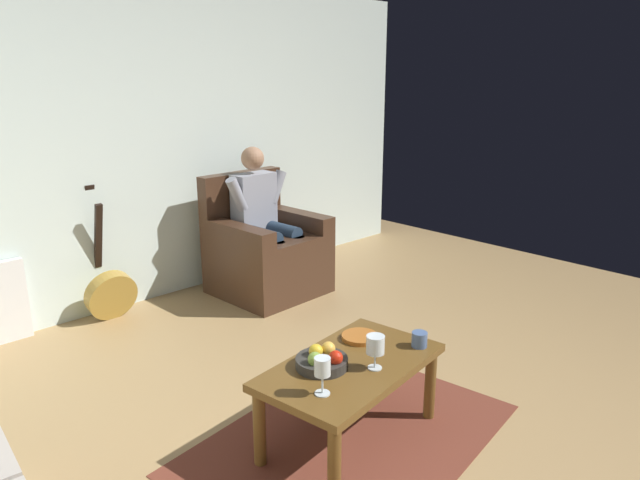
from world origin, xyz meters
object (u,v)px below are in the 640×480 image
object	(u,v)px
fruit_bowl	(322,360)
decorative_dish	(360,337)
person_seated	(264,216)
wine_glass_far	(375,346)
guitar	(110,290)
candle_jar	(419,339)
coffee_table	(351,375)
armchair	(265,253)
wine_glass_near	(322,369)

from	to	relation	value
fruit_bowl	decorative_dish	size ratio (longest dim) A/B	1.30
person_seated	wine_glass_far	bearing A→B (deg)	62.38
guitar	candle_jar	distance (m)	2.50
person_seated	guitar	world-z (taller)	person_seated
coffee_table	decorative_dish	size ratio (longest dim) A/B	5.16
armchair	guitar	world-z (taller)	guitar
wine_glass_near	guitar	bearing A→B (deg)	-92.68
guitar	coffee_table	bearing A→B (deg)	94.73
fruit_bowl	person_seated	bearing A→B (deg)	-121.54
guitar	wine_glass_near	bearing A→B (deg)	87.32
coffee_table	wine_glass_far	bearing A→B (deg)	109.66
armchair	guitar	size ratio (longest dim) A/B	0.98
armchair	candle_jar	distance (m)	2.17
armchair	coffee_table	xyz separation A→B (m)	(1.02, 1.95, 0.02)
coffee_table	fruit_bowl	world-z (taller)	fruit_bowl
decorative_dish	guitar	bearing A→B (deg)	-78.99
person_seated	decorative_dish	bearing A→B (deg)	63.96
fruit_bowl	wine_glass_far	bearing A→B (deg)	133.73
wine_glass_far	armchair	bearing A→B (deg)	-115.41
person_seated	wine_glass_near	world-z (taller)	person_seated
coffee_table	candle_jar	size ratio (longest dim) A/B	12.48
coffee_table	fruit_bowl	bearing A→B (deg)	-26.23
coffee_table	wine_glass_near	size ratio (longest dim) A/B	5.73
wine_glass_near	fruit_bowl	bearing A→B (deg)	-134.18
guitar	fruit_bowl	distance (m)	2.25
wine_glass_near	decorative_dish	size ratio (longest dim) A/B	0.90
coffee_table	candle_jar	distance (m)	0.42
armchair	guitar	xyz separation A→B (m)	(1.21, -0.35, -0.11)
coffee_table	guitar	xyz separation A→B (m)	(0.19, -2.30, -0.14)
person_seated	coffee_table	distance (m)	2.22
candle_jar	person_seated	bearing A→B (deg)	-107.07
guitar	fruit_bowl	size ratio (longest dim) A/B	4.00
guitar	fruit_bowl	world-z (taller)	guitar
person_seated	decorative_dish	distance (m)	1.98
armchair	coffee_table	distance (m)	2.20
fruit_bowl	wine_glass_near	bearing A→B (deg)	45.82
person_seated	candle_jar	bearing A→B (deg)	70.70
armchair	fruit_bowl	bearing A→B (deg)	56.20
guitar	decorative_dish	distance (m)	2.20
wine_glass_near	decorative_dish	world-z (taller)	wine_glass_near
decorative_dish	candle_jar	distance (m)	0.32
wine_glass_far	candle_jar	distance (m)	0.35
wine_glass_far	decorative_dish	world-z (taller)	wine_glass_far
wine_glass_far	decorative_dish	xyz separation A→B (m)	(-0.19, -0.27, -0.10)
wine_glass_far	guitar	bearing A→B (deg)	-84.52
armchair	wine_glass_near	xyz separation A→B (m)	(1.32, 2.05, 0.21)
coffee_table	wine_glass_near	world-z (taller)	wine_glass_near
decorative_dish	wine_glass_near	bearing A→B (deg)	25.82
armchair	guitar	bearing A→B (deg)	-18.43
armchair	wine_glass_near	size ratio (longest dim) A/B	5.62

